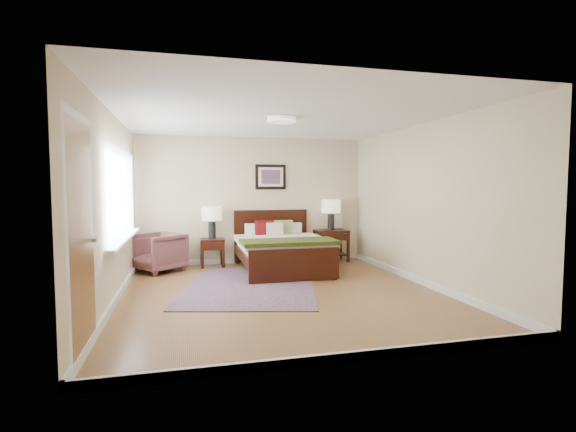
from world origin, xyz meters
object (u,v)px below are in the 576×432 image
object	(u,v)px
nightstand_left	(212,245)
armchair	(159,252)
bed	(281,244)
lamp_right	(331,208)
lamp_left	(212,216)
rug_persian	(251,286)
nightstand_right	(331,242)

from	to	relation	value
nightstand_left	armchair	bearing A→B (deg)	-165.08
bed	lamp_right	bearing A→B (deg)	30.55
lamp_left	armchair	size ratio (longest dim) A/B	0.79
armchair	rug_persian	bearing A→B (deg)	7.00
nightstand_left	rug_persian	xyz separation A→B (m)	(0.46, -1.74, -0.41)
armchair	nightstand_right	bearing A→B (deg)	57.57
nightstand_left	rug_persian	distance (m)	1.85
nightstand_right	lamp_left	bearing A→B (deg)	179.65
lamp_left	armchair	distance (m)	1.18
lamp_left	lamp_right	bearing A→B (deg)	0.00
bed	lamp_left	bearing A→B (deg)	148.76
nightstand_left	armchair	size ratio (longest dim) A/B	0.69
nightstand_left	lamp_right	xyz separation A→B (m)	(2.40, 0.02, 0.67)
bed	lamp_right	world-z (taller)	lamp_right
nightstand_left	armchair	distance (m)	1.00
nightstand_left	rug_persian	world-z (taller)	nightstand_left
bed	rug_persian	distance (m)	1.35
lamp_right	nightstand_right	bearing A→B (deg)	-90.00
bed	lamp_right	size ratio (longest dim) A/B	3.16
bed	lamp_left	world-z (taller)	lamp_left
nightstand_right	lamp_right	bearing A→B (deg)	90.00
rug_persian	lamp_right	bearing A→B (deg)	56.03
lamp_right	rug_persian	size ratio (longest dim) A/B	0.23
nightstand_left	nightstand_right	distance (m)	2.40
bed	armchair	xyz separation A→B (m)	(-2.15, 0.44, -0.13)
nightstand_left	nightstand_right	bearing A→B (deg)	0.11
lamp_left	rug_persian	distance (m)	2.06
lamp_left	armchair	world-z (taller)	lamp_left
bed	lamp_right	distance (m)	1.54
nightstand_right	lamp_right	world-z (taller)	lamp_right
nightstand_right	lamp_right	size ratio (longest dim) A/B	1.06
lamp_left	nightstand_right	bearing A→B (deg)	-0.35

